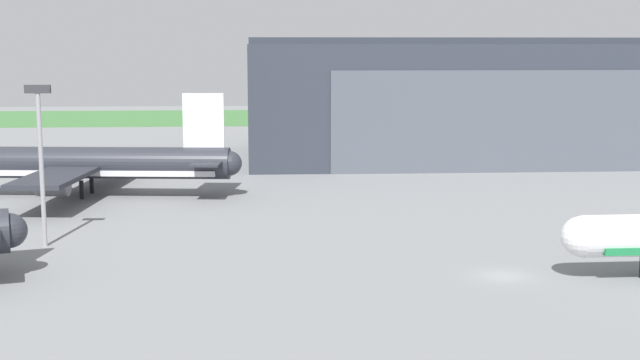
# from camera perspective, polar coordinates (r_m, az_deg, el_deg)

# --- Properties ---
(ground_plane) EXTENTS (440.00, 440.00, 0.00)m
(ground_plane) POSITION_cam_1_polar(r_m,az_deg,el_deg) (74.38, 12.15, -6.28)
(ground_plane) COLOR slate
(grass_field_strip) EXTENTS (440.00, 56.00, 0.08)m
(grass_field_strip) POSITION_cam_1_polar(r_m,az_deg,el_deg) (241.52, 0.95, 4.24)
(grass_field_strip) COLOR #40743B
(grass_field_strip) RESTS_ON ground_plane
(maintenance_hangar) EXTENTS (104.44, 40.03, 20.91)m
(maintenance_hangar) POSITION_cam_1_polar(r_m,az_deg,el_deg) (157.52, 14.73, 5.17)
(maintenance_hangar) COLOR #2D333D
(maintenance_hangar) RESTS_ON ground_plane
(airliner_far_right) EXTENTS (44.11, 35.23, 13.42)m
(airliner_far_right) POSITION_cam_1_polar(r_m,az_deg,el_deg) (115.38, -16.13, 1.04)
(airliner_far_right) COLOR #282B33
(airliner_far_right) RESTS_ON ground_plane
(apron_light_mast) EXTENTS (2.40, 0.50, 15.65)m
(apron_light_mast) POSITION_cam_1_polar(r_m,az_deg,el_deg) (86.10, -18.12, 1.88)
(apron_light_mast) COLOR #99999E
(apron_light_mast) RESTS_ON ground_plane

